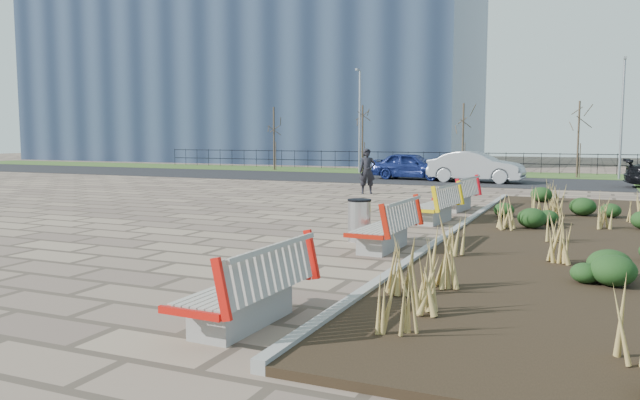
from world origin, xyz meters
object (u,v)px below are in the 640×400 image
at_px(litter_bin, 359,221).
at_px(car_silver, 476,167).
at_px(car_blue, 411,166).
at_px(lamp_east, 622,120).
at_px(bench_c, 433,204).
at_px(pedestrian, 367,171).
at_px(bench_a, 243,285).
at_px(lamp_west, 360,122).
at_px(bench_b, 383,225).
at_px(bench_d, 456,194).

height_order(litter_bin, car_silver, car_silver).
height_order(car_blue, car_silver, car_silver).
relative_size(car_silver, lamp_east, 0.74).
bearing_deg(litter_bin, bench_c, 77.34).
distance_m(car_blue, car_silver, 3.43).
xyz_separation_m(bench_c, pedestrian, (-4.22, 6.89, 0.38)).
height_order(bench_a, lamp_west, lamp_west).
bearing_deg(bench_a, car_blue, 102.76).
xyz_separation_m(car_silver, lamp_east, (6.36, 4.75, 2.29)).
height_order(litter_bin, pedestrian, pedestrian).
bearing_deg(bench_c, bench_b, -84.24).
bearing_deg(car_silver, litter_bin, -174.93).
bearing_deg(bench_b, bench_d, 92.27).
bearing_deg(bench_c, lamp_west, 120.97).
relative_size(bench_a, bench_b, 1.00).
relative_size(bench_b, bench_c, 1.00).
bearing_deg(lamp_west, car_silver, -31.85).
distance_m(bench_c, lamp_west, 21.28).
bearing_deg(litter_bin, lamp_east, 75.64).
xyz_separation_m(pedestrian, lamp_east, (9.22, 12.23, 2.16)).
height_order(car_silver, lamp_east, lamp_east).
height_order(bench_c, lamp_east, lamp_east).
height_order(bench_b, lamp_east, lamp_east).
relative_size(bench_b, car_silver, 0.47).
relative_size(bench_a, bench_c, 1.00).
distance_m(lamp_west, lamp_east, 14.00).
distance_m(bench_c, litter_bin, 3.53).
distance_m(bench_d, litter_bin, 6.37).
bearing_deg(bench_a, bench_d, 91.92).
height_order(bench_c, car_silver, car_silver).
bearing_deg(lamp_east, bench_b, -102.10).
distance_m(bench_b, lamp_west, 25.14).
xyz_separation_m(litter_bin, car_silver, (-0.58, 17.81, 0.31)).
bearing_deg(lamp_east, bench_c, -104.66).
relative_size(bench_c, car_silver, 0.47).
xyz_separation_m(bench_a, bench_d, (0.00, 12.48, 0.00)).
bearing_deg(bench_a, pedestrian, 106.29).
bearing_deg(bench_d, bench_c, -84.40).
xyz_separation_m(bench_d, litter_bin, (-0.77, -6.33, -0.06)).
height_order(pedestrian, car_blue, pedestrian).
xyz_separation_m(litter_bin, pedestrian, (-3.45, 10.33, 0.43)).
relative_size(pedestrian, lamp_west, 0.29).
bearing_deg(pedestrian, lamp_east, 28.34).
height_order(bench_a, pedestrian, pedestrian).
bearing_deg(bench_b, bench_c, 92.27).
xyz_separation_m(car_blue, lamp_east, (9.72, 4.05, 2.33)).
bearing_deg(pedestrian, car_blue, 68.84).
xyz_separation_m(bench_a, bench_b, (0.00, 5.38, 0.00)).
xyz_separation_m(bench_a, bench_c, (0.00, 9.60, 0.00)).
bearing_deg(bench_d, litter_bin, -91.38).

